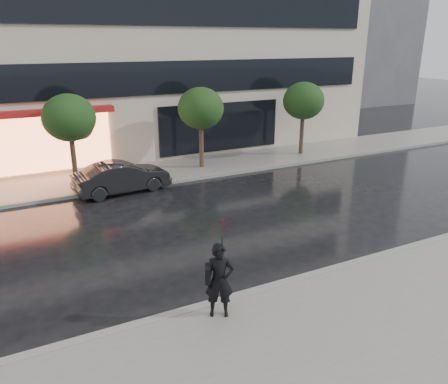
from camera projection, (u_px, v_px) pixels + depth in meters
ground at (250, 273)px, 11.99m from camera, size 120.00×120.00×0.00m
sidewalk_near at (327, 339)px, 9.23m from camera, size 60.00×4.50×0.12m
sidewalk_far at (142, 174)px, 20.61m from camera, size 60.00×3.50×0.12m
curb_near at (270, 288)px, 11.12m from camera, size 60.00×0.25×0.14m
curb_far at (153, 184)px, 19.13m from camera, size 60.00×0.25×0.14m
bg_building_right at (336, 20)px, 44.04m from camera, size 12.00×12.00×16.00m
tree_mid_west at (71, 119)px, 18.23m from camera, size 2.20×2.20×3.99m
tree_mid_east at (202, 110)px, 20.79m from camera, size 2.20×2.20×3.99m
tree_far_east at (304, 102)px, 23.34m from camera, size 2.20×2.20×3.99m
parked_car at (122, 177)px, 18.18m from camera, size 4.08×1.79×1.30m
pedestrian_with_umbrella at (221, 258)px, 9.49m from camera, size 1.10×1.11×2.33m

